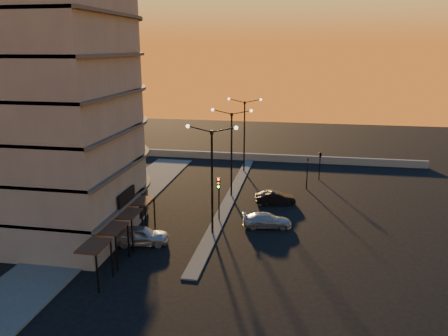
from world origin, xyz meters
TOP-DOWN VIEW (x-y plane):
  - ground at (0.00, 0.00)m, footprint 120.00×120.00m
  - sidewalk_west at (-10.50, 4.00)m, footprint 5.00×40.00m
  - median at (0.00, 10.00)m, footprint 1.20×36.00m
  - parapet at (2.00, 26.00)m, footprint 44.00×0.50m
  - building at (-14.00, 0.03)m, footprint 14.35×17.08m
  - streetlamp_near at (0.00, 0.00)m, footprint 4.32×0.32m
  - streetlamp_mid at (0.00, 10.00)m, footprint 4.32×0.32m
  - streetlamp_far at (0.00, 20.00)m, footprint 4.32×0.32m
  - traffic_light_main at (0.00, 2.87)m, footprint 0.28×0.44m
  - signal_east_a at (8.00, 14.00)m, footprint 0.13×0.16m
  - signal_east_b at (9.50, 18.00)m, footprint 0.42×1.99m
  - car_hatchback at (-5.32, -3.06)m, footprint 4.85×2.78m
  - car_sedan at (4.81, 8.47)m, footprint 4.28×2.40m
  - car_wagon at (4.50, 2.34)m, footprint 4.60×2.43m

SIDE VIEW (x-z plane):
  - ground at x=0.00m, z-range 0.00..0.00m
  - sidewalk_west at x=-10.50m, z-range 0.00..0.12m
  - median at x=0.00m, z-range 0.00..0.12m
  - parapet at x=2.00m, z-range 0.00..1.00m
  - car_wagon at x=4.50m, z-range 0.00..1.27m
  - car_sedan at x=4.81m, z-range 0.00..1.33m
  - car_hatchback at x=-5.32m, z-range 0.00..1.55m
  - signal_east_a at x=8.00m, z-range 0.13..3.73m
  - traffic_light_main at x=0.00m, z-range 0.76..5.01m
  - signal_east_b at x=9.50m, z-range 1.30..4.90m
  - streetlamp_near at x=0.00m, z-range 0.84..10.35m
  - streetlamp_mid at x=0.00m, z-range 0.84..10.35m
  - streetlamp_far at x=0.00m, z-range 0.84..10.35m
  - building at x=-14.00m, z-range -0.59..24.41m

